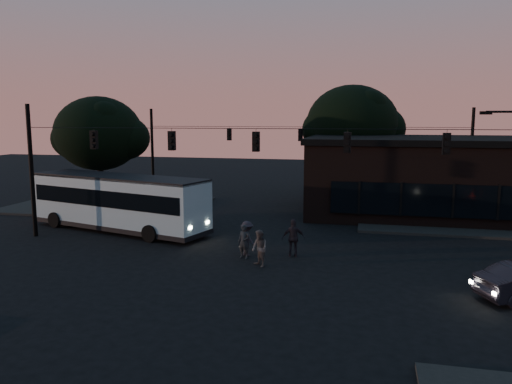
% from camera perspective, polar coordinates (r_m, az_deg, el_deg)
% --- Properties ---
extents(ground, '(120.00, 120.00, 0.00)m').
position_cam_1_polar(ground, '(22.20, -2.36, -9.19)').
color(ground, black).
rests_on(ground, ground).
extents(sidewalk_far_right, '(14.00, 10.00, 0.15)m').
position_cam_1_polar(sidewalk_far_right, '(35.59, 23.10, -2.98)').
color(sidewalk_far_right, black).
rests_on(sidewalk_far_right, ground).
extents(sidewalk_far_left, '(14.00, 10.00, 0.15)m').
position_cam_1_polar(sidewalk_far_left, '(40.16, -16.47, -1.41)').
color(sidewalk_far_left, black).
rests_on(sidewalk_far_left, ground).
extents(building, '(15.40, 10.41, 5.40)m').
position_cam_1_polar(building, '(36.73, 18.20, 1.77)').
color(building, black).
rests_on(building, ground).
extents(tree_behind, '(7.60, 7.60, 9.43)m').
position_cam_1_polar(tree_behind, '(42.42, 10.91, 7.61)').
color(tree_behind, black).
rests_on(tree_behind, ground).
extents(tree_left, '(6.40, 6.40, 8.30)m').
position_cam_1_polar(tree_left, '(38.75, -17.55, 6.38)').
color(tree_left, black).
rests_on(tree_left, ground).
extents(signal_rig_near, '(26.24, 0.30, 7.50)m').
position_cam_1_polar(signal_rig_near, '(25.13, 0.00, 3.27)').
color(signal_rig_near, black).
rests_on(signal_rig_near, ground).
extents(signal_rig_far, '(26.24, 0.30, 7.50)m').
position_cam_1_polar(signal_rig_far, '(40.85, 5.09, 4.91)').
color(signal_rig_far, black).
rests_on(signal_rig_far, ground).
extents(bus, '(12.11, 5.87, 3.33)m').
position_cam_1_polar(bus, '(30.92, -15.45, -0.88)').
color(bus, '#9DBDC8').
rests_on(bus, ground).
extents(pedestrian_a, '(0.66, 0.50, 1.64)m').
position_cam_1_polar(pedestrian_a, '(24.14, -1.38, -5.70)').
color(pedestrian_a, black).
rests_on(pedestrian_a, ground).
extents(pedestrian_b, '(1.03, 1.03, 1.68)m').
position_cam_1_polar(pedestrian_b, '(22.85, 0.41, -6.46)').
color(pedestrian_b, '#4D4746').
rests_on(pedestrian_b, ground).
extents(pedestrian_c, '(1.17, 0.69, 1.88)m').
position_cam_1_polar(pedestrian_c, '(24.42, 4.31, -5.27)').
color(pedestrian_c, black).
rests_on(pedestrian_c, ground).
extents(pedestrian_d, '(1.27, 1.23, 1.74)m').
position_cam_1_polar(pedestrian_d, '(24.56, -1.01, -5.33)').
color(pedestrian_d, '#241F27').
rests_on(pedestrian_d, ground).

